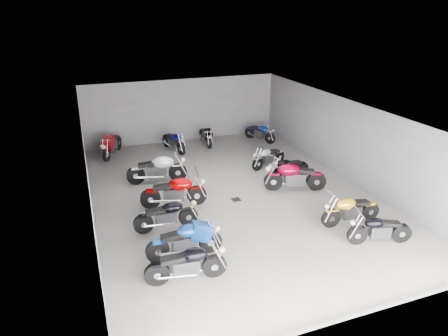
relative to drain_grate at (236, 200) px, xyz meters
The scene contains 20 objects.
ground 0.50m from the drain_grate, 90.00° to the left, with size 14.00×14.00×0.00m, color gray.
wall_back 7.67m from the drain_grate, 90.00° to the left, with size 10.00×0.10×3.20m, color gray.
wall_left 5.27m from the drain_grate, behind, with size 0.10×14.00×3.20m, color gray.
wall_right 5.27m from the drain_grate, ahead, with size 0.10×14.00×3.20m, color gray.
ceiling 3.25m from the drain_grate, 90.00° to the left, with size 10.00×14.00×0.04m, color black.
drain_grate is the anchor object (origin of this frame).
motorcycle_left_a 4.87m from the drain_grate, 126.88° to the right, with size 2.13×0.49×0.94m.
motorcycle_left_b 3.91m from the drain_grate, 133.42° to the right, with size 2.19×0.44×0.96m.
motorcycle_left_c 3.09m from the drain_grate, 157.77° to the right, with size 2.07×0.41×0.91m.
motorcycle_left_d 2.31m from the drain_grate, behind, with size 2.33×0.62×1.03m.
motorcycle_left_f 3.52m from the drain_grate, 132.88° to the left, with size 2.40×0.59×1.06m.
motorcycle_right_a 5.08m from the drain_grate, 54.84° to the right, with size 1.92×0.66×0.86m.
motorcycle_right_b 4.06m from the drain_grate, 45.48° to the right, with size 2.12×0.43×0.93m.
motorcycle_right_d 2.46m from the drain_grate, ahead, with size 2.31×0.95×1.05m.
motorcycle_right_e 2.85m from the drain_grate, 20.00° to the left, with size 2.05×0.54×0.90m.
motorcycle_right_f 3.62m from the drain_grate, 45.07° to the left, with size 1.85×0.76×0.85m.
motorcycle_back_a 7.41m from the drain_grate, 120.75° to the left, with size 1.09×2.13×1.00m.
motorcycle_back_c 6.05m from the drain_grate, 98.39° to the left, with size 0.69×2.04×0.91m.
motorcycle_back_d 6.45m from the drain_grate, 82.16° to the left, with size 0.39×1.95×0.85m.
motorcycle_back_f 7.03m from the drain_grate, 57.83° to the left, with size 0.95×1.85×0.87m.
Camera 1 is at (-4.95, -12.67, 6.63)m, focal length 32.00 mm.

